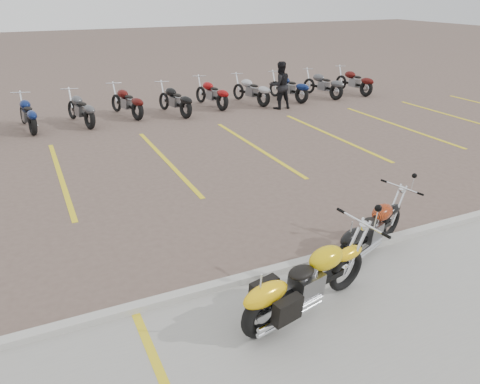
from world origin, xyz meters
name	(u,v)px	position (x,y,z in m)	size (l,w,h in m)	color
ground	(226,222)	(0.00, 0.00, 0.00)	(100.00, 100.00, 0.00)	brown
concrete_apron	(378,381)	(0.00, -4.50, 0.01)	(60.00, 5.00, 0.01)	#9E9B93
curb	(275,270)	(0.00, -2.00, 0.06)	(60.00, 0.18, 0.12)	#ADAAA3
parking_stripes	(166,160)	(0.00, 4.00, 0.00)	(38.00, 5.50, 0.01)	gold
yellow_cruiser	(303,284)	(-0.14, -3.03, 0.48)	(2.31, 0.68, 0.96)	black
flame_cruiser	(369,232)	(1.78, -2.10, 0.41)	(1.91, 0.84, 0.82)	black
person_b	(280,85)	(5.69, 7.89, 0.88)	(0.86, 0.67, 1.77)	black
bg_bike_row	(149,100)	(0.93, 9.04, 0.55)	(19.13, 2.08, 1.10)	black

